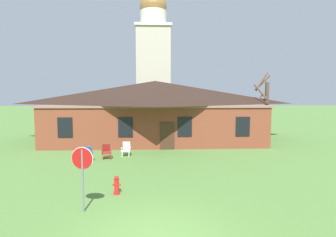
{
  "coord_description": "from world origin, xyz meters",
  "views": [
    {
      "loc": [
        0.07,
        -7.25,
        4.15
      ],
      "look_at": [
        0.76,
        7.99,
        2.82
      ],
      "focal_mm": 28.26,
      "sensor_mm": 36.0,
      "label": 1
    }
  ],
  "objects": [
    {
      "name": "lawn_chair_left_end",
      "position": [
        -2.0,
        10.82,
        0.5
      ],
      "size": [
        0.65,
        0.68,
        0.96
      ],
      "color": "white",
      "rests_on": "ground"
    },
    {
      "name": "bare_tree_beside_building",
      "position": [
        10.23,
        16.93,
        3.18
      ],
      "size": [
        1.89,
        2.39,
        6.33
      ],
      "color": "brown",
      "rests_on": "ground"
    },
    {
      "name": "dome_tower",
      "position": [
        -0.28,
        32.21,
        9.07
      ],
      "size": [
        5.18,
        5.18,
        19.79
      ],
      "color": "#BCB29E",
      "rests_on": "ground"
    },
    {
      "name": "fire_hydrant",
      "position": [
        -1.61,
        3.68,
        0.38
      ],
      "size": [
        0.36,
        0.28,
        0.79
      ],
      "color": "red",
      "rests_on": "ground"
    },
    {
      "name": "stop_sign",
      "position": [
        -2.54,
        2.0,
        1.67
      ],
      "size": [
        0.79,
        0.19,
        2.35
      ],
      "color": "slate",
      "rests_on": "ground"
    },
    {
      "name": "brick_building",
      "position": [
        0.0,
        17.76,
        2.81
      ],
      "size": [
        18.74,
        10.4,
        5.52
      ],
      "color": "brown",
      "rests_on": "ground"
    },
    {
      "name": "lawn_chair_by_porch",
      "position": [
        -4.28,
        9.26,
        0.5
      ],
      "size": [
        0.85,
        0.87,
        0.96
      ],
      "color": "#2D5693",
      "rests_on": "ground"
    },
    {
      "name": "lawn_chair_near_door",
      "position": [
        -3.21,
        10.04,
        0.5
      ],
      "size": [
        0.72,
        0.77,
        0.96
      ],
      "color": "maroon",
      "rests_on": "ground"
    }
  ]
}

